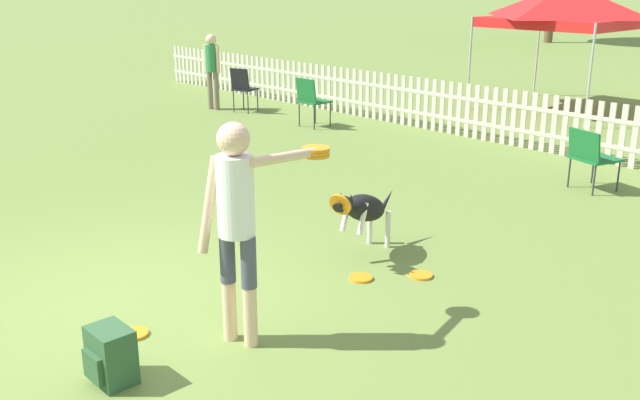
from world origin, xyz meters
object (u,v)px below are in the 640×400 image
at_px(handler_person, 240,207).
at_px(folding_chair_green_right, 591,154).
at_px(frisbee_midfield, 421,275).
at_px(spectator_standing, 212,65).
at_px(leaping_dog, 363,209).
at_px(frisbee_near_dog, 361,278).
at_px(folding_chair_blue_left, 243,86).
at_px(canopy_tent_main, 566,5).
at_px(folding_chair_center, 311,98).
at_px(frisbee_far_scatter, 134,334).
at_px(backpack_on_grass, 110,356).
at_px(frisbee_near_handler, 117,368).

xyz_separation_m(handler_person, folding_chair_green_right, (-0.14, 5.85, -0.61)).
distance_m(frisbee_midfield, spectator_standing, 9.48).
height_order(leaping_dog, frisbee_near_dog, leaping_dog).
distance_m(folding_chair_blue_left, spectator_standing, 0.85).
height_order(folding_chair_green_right, canopy_tent_main, canopy_tent_main).
bearing_deg(folding_chair_blue_left, handler_person, 124.62).
xyz_separation_m(folding_chair_center, canopy_tent_main, (2.24, 5.04, 1.60)).
distance_m(leaping_dog, frisbee_midfield, 0.89).
height_order(leaping_dog, folding_chair_blue_left, folding_chair_blue_left).
height_order(handler_person, frisbee_midfield, handler_person).
xyz_separation_m(frisbee_far_scatter, backpack_on_grass, (0.51, -0.45, 0.19)).
distance_m(frisbee_midfield, folding_chair_center, 7.10).
bearing_deg(frisbee_midfield, frisbee_near_handler, -98.68).
height_order(frisbee_near_handler, backpack_on_grass, backpack_on_grass).
bearing_deg(frisbee_near_dog, frisbee_near_handler, -92.31).
distance_m(folding_chair_blue_left, canopy_tent_main, 6.84).
relative_size(frisbee_near_handler, frisbee_far_scatter, 1.00).
relative_size(frisbee_near_dog, frisbee_midfield, 1.00).
bearing_deg(folding_chair_green_right, folding_chair_blue_left, 16.30).
height_order(backpack_on_grass, folding_chair_center, folding_chair_center).
xyz_separation_m(handler_person, leaping_dog, (-0.57, 1.95, -0.60)).
xyz_separation_m(backpack_on_grass, folding_chair_center, (-5.55, 6.98, 0.36)).
relative_size(leaping_dog, folding_chair_green_right, 1.49).
relative_size(frisbee_near_dog, spectator_standing, 0.14).
height_order(handler_person, folding_chair_center, handler_person).
bearing_deg(frisbee_near_handler, folding_chair_green_right, 88.81).
bearing_deg(frisbee_near_dog, folding_chair_green_right, 89.45).
distance_m(frisbee_midfield, backpack_on_grass, 3.06).
distance_m(leaping_dog, spectator_standing, 8.79).
bearing_deg(folding_chair_blue_left, backpack_on_grass, 119.42).
bearing_deg(handler_person, frisbee_near_handler, -122.82).
distance_m(leaping_dog, canopy_tent_main, 9.61).
relative_size(handler_person, backpack_on_grass, 4.27).
xyz_separation_m(leaping_dog, backpack_on_grass, (0.41, -3.00, -0.31)).
bearing_deg(folding_chair_green_right, folding_chair_center, 16.04).
bearing_deg(frisbee_midfield, folding_chair_center, 146.15).
height_order(backpack_on_grass, folding_chair_blue_left, folding_chair_blue_left).
bearing_deg(folding_chair_blue_left, frisbee_near_handler, 119.35).
height_order(frisbee_near_dog, frisbee_far_scatter, same).
relative_size(folding_chair_center, spectator_standing, 0.59).
bearing_deg(folding_chair_blue_left, spectator_standing, 0.63).
xyz_separation_m(leaping_dog, canopy_tent_main, (-2.90, 9.01, 1.64)).
bearing_deg(frisbee_near_dog, folding_chair_center, 141.45).
bearing_deg(canopy_tent_main, leaping_dog, -72.16).
bearing_deg(handler_person, folding_chair_green_right, 75.25).
bearing_deg(spectator_standing, frisbee_near_dog, 141.14).
bearing_deg(frisbee_far_scatter, frisbee_near_handler, -42.88).
height_order(handler_person, folding_chair_green_right, handler_person).
distance_m(handler_person, backpack_on_grass, 1.40).
height_order(frisbee_midfield, frisbee_far_scatter, same).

